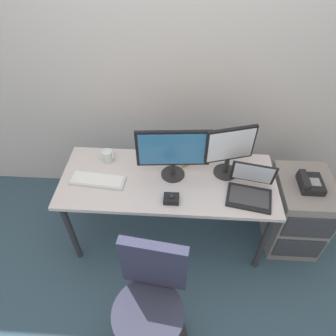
# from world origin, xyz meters

# --- Properties ---
(ground_plane) EXTENTS (8.00, 8.00, 0.00)m
(ground_plane) POSITION_xyz_m (0.00, 0.00, 0.00)
(ground_plane) COLOR #344D5E
(back_wall) EXTENTS (6.00, 0.10, 2.80)m
(back_wall) POSITION_xyz_m (0.00, 0.68, 1.40)
(back_wall) COLOR beige
(back_wall) RESTS_ON ground
(desk) EXTENTS (1.63, 0.65, 0.73)m
(desk) POSITION_xyz_m (0.00, 0.00, 0.65)
(desk) COLOR beige
(desk) RESTS_ON ground
(file_cabinet) EXTENTS (0.42, 0.53, 0.69)m
(file_cabinet) POSITION_xyz_m (1.07, 0.05, 0.35)
(file_cabinet) COLOR gray
(file_cabinet) RESTS_ON ground
(desk_phone) EXTENTS (0.17, 0.20, 0.09)m
(desk_phone) POSITION_xyz_m (1.07, 0.03, 0.73)
(desk_phone) COLOR black
(desk_phone) RESTS_ON file_cabinet
(office_chair) EXTENTS (0.52, 0.52, 0.95)m
(office_chair) POSITION_xyz_m (-0.06, -0.84, 0.44)
(office_chair) COLOR black
(office_chair) RESTS_ON ground
(monitor_main) EXTENTS (0.53, 0.18, 0.42)m
(monitor_main) POSITION_xyz_m (0.03, 0.05, 0.97)
(monitor_main) COLOR #262628
(monitor_main) RESTS_ON desk
(monitor_side) EXTENTS (0.36, 0.18, 0.43)m
(monitor_side) POSITION_xyz_m (0.44, 0.10, 0.98)
(monitor_side) COLOR #262628
(monitor_side) RESTS_ON desk
(keyboard) EXTENTS (0.42, 0.17, 0.03)m
(keyboard) POSITION_xyz_m (-0.52, -0.06, 0.75)
(keyboard) COLOR silver
(keyboard) RESTS_ON desk
(laptop) EXTENTS (0.36, 0.33, 0.23)m
(laptop) POSITION_xyz_m (0.59, -0.11, 0.79)
(laptop) COLOR black
(laptop) RESTS_ON desk
(trackball_mouse) EXTENTS (0.11, 0.09, 0.07)m
(trackball_mouse) POSITION_xyz_m (0.04, -0.21, 0.76)
(trackball_mouse) COLOR black
(trackball_mouse) RESTS_ON desk
(coffee_mug) EXTENTS (0.09, 0.08, 0.09)m
(coffee_mug) POSITION_xyz_m (-0.49, 0.18, 0.78)
(coffee_mug) COLOR silver
(coffee_mug) RESTS_ON desk
(banana) EXTENTS (0.15, 0.18, 0.04)m
(banana) POSITION_xyz_m (0.16, 0.21, 0.75)
(banana) COLOR yellow
(banana) RESTS_ON desk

